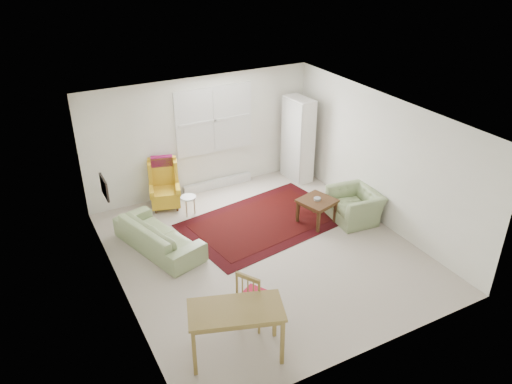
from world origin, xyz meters
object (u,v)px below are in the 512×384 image
armchair (355,203)px  stool (189,205)px  desk (236,332)px  desk_chair (255,296)px  sofa (158,230)px  wingback_chair (164,185)px  cabinet (298,139)px  coffee_table (317,211)px

armchair → stool: (-2.80, 1.70, -0.16)m
desk → desk_chair: bearing=40.3°
sofa → armchair: 3.80m
wingback_chair → cabinet: size_ratio=0.54×
stool → cabinet: size_ratio=0.22×
coffee_table → desk_chair: desk_chair is taller
stool → desk: size_ratio=0.33×
sofa → desk: (0.11, -2.92, 0.01)m
cabinet → desk_chair: size_ratio=1.98×
sofa → desk: desk is taller
cabinet → desk_chair: 4.91m
sofa → desk_chair: desk_chair is taller
desk_chair → armchair: bearing=-92.4°
wingback_chair → stool: bearing=-43.3°
wingback_chair → coffee_table: bearing=-23.7°
armchair → cabinet: 2.20m
wingback_chair → desk_chair: wingback_chair is taller
stool → desk_chair: desk_chair is taller
coffee_table → stool: (-2.08, 1.45, -0.05)m
wingback_chair → coffee_table: size_ratio=1.67×
armchair → desk: (-3.60, -2.10, 0.02)m
coffee_table → desk: bearing=-140.8°
desk_chair → cabinet: bearing=-70.0°
sofa → coffee_table: size_ratio=3.03×
coffee_table → stool: 2.53m
sofa → desk: 2.93m
coffee_table → cabinet: (0.72, 1.87, 0.69)m
armchair → desk_chair: desk_chair is taller
wingback_chair → stool: (0.31, -0.52, -0.31)m
coffee_table → wingback_chair: bearing=140.6°
wingback_chair → desk_chair: (0.03, -3.88, -0.04)m
stool → desk: bearing=-101.8°
sofa → wingback_chair: bearing=-40.3°
armchair → cabinet: bearing=-174.1°
sofa → desk_chair: (0.62, -2.49, 0.10)m
wingback_chair → desk_chair: size_ratio=1.08×
armchair → cabinet: size_ratio=0.50×
armchair → coffee_table: size_ratio=1.54×
stool → cabinet: cabinet is taller
desk → cabinet: bearing=49.5°
sofa → desk_chair: 2.57m
sofa → desk_chair: size_ratio=1.95×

